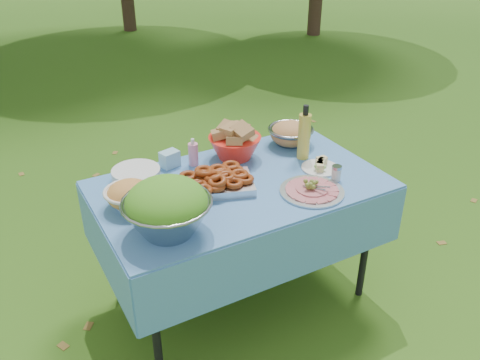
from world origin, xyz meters
name	(u,v)px	position (x,y,z in m)	size (l,w,h in m)	color
ground	(240,296)	(0.00, 0.00, 0.00)	(80.00, 80.00, 0.00)	#193B0A
picnic_table	(240,243)	(0.00, 0.00, 0.38)	(1.46, 0.86, 0.76)	#84BEFF
salad_bowl	(167,208)	(-0.48, -0.23, 0.89)	(0.39, 0.39, 0.26)	#919599
pasta_bowl_white	(129,194)	(-0.56, 0.06, 0.83)	(0.23, 0.23, 0.13)	silver
plate_stack	(136,174)	(-0.45, 0.30, 0.79)	(0.25, 0.25, 0.06)	silver
wipes_box	(170,159)	(-0.24, 0.35, 0.80)	(0.10, 0.07, 0.09)	#94CAE1
sanitizer_bottle	(193,152)	(-0.12, 0.31, 0.84)	(0.05, 0.05, 0.15)	pink
bread_bowl	(235,142)	(0.12, 0.27, 0.86)	(0.29, 0.29, 0.20)	red
pasta_bowl_steel	(291,133)	(0.49, 0.27, 0.83)	(0.26, 0.26, 0.14)	#919599
fried_tray	(217,181)	(-0.12, 0.02, 0.80)	(0.35, 0.25, 0.08)	silver
charcuterie_platter	(312,186)	(0.27, -0.25, 0.80)	(0.32, 0.32, 0.07)	#BABEC2
oil_bottle	(304,132)	(0.45, 0.09, 0.92)	(0.07, 0.07, 0.31)	gold
cheese_plate	(320,164)	(0.45, -0.07, 0.79)	(0.20, 0.20, 0.06)	silver
shaker	(336,173)	(0.45, -0.21, 0.80)	(0.05, 0.05, 0.08)	silver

